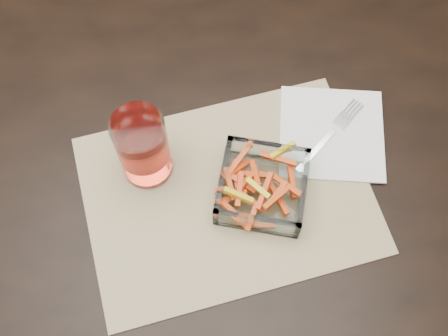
{
  "coord_description": "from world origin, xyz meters",
  "views": [
    {
      "loc": [
        0.06,
        -0.43,
        1.58
      ],
      "look_at": [
        0.1,
        -0.06,
        0.78
      ],
      "focal_mm": 45.0,
      "sensor_mm": 36.0,
      "label": 1
    }
  ],
  "objects_px": {
    "tumbler": "(143,149)",
    "fork": "(331,133)",
    "dining_table": "(168,171)",
    "glass_bowl": "(262,188)"
  },
  "relations": [
    {
      "from": "dining_table",
      "to": "tumbler",
      "type": "bearing_deg",
      "value": -127.96
    },
    {
      "from": "glass_bowl",
      "to": "tumbler",
      "type": "relative_size",
      "value": 1.17
    },
    {
      "from": "dining_table",
      "to": "fork",
      "type": "xyz_separation_m",
      "value": [
        0.28,
        -0.01,
        0.1
      ]
    },
    {
      "from": "tumbler",
      "to": "fork",
      "type": "height_order",
      "value": "tumbler"
    },
    {
      "from": "glass_bowl",
      "to": "fork",
      "type": "xyz_separation_m",
      "value": [
        0.13,
        0.09,
        -0.02
      ]
    },
    {
      "from": "tumbler",
      "to": "fork",
      "type": "xyz_separation_m",
      "value": [
        0.31,
        0.03,
        -0.06
      ]
    },
    {
      "from": "dining_table",
      "to": "tumbler",
      "type": "xyz_separation_m",
      "value": [
        -0.02,
        -0.03,
        0.16
      ]
    },
    {
      "from": "glass_bowl",
      "to": "dining_table",
      "type": "bearing_deg",
      "value": 147.43
    },
    {
      "from": "dining_table",
      "to": "glass_bowl",
      "type": "relative_size",
      "value": 9.71
    },
    {
      "from": "dining_table",
      "to": "fork",
      "type": "relative_size",
      "value": 11.75
    }
  ]
}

